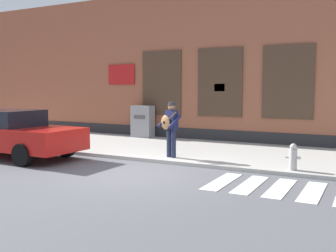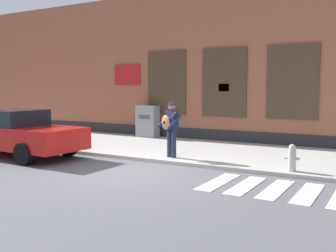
% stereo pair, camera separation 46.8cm
% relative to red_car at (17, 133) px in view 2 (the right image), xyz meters
% --- Properties ---
extents(ground_plane, '(160.00, 160.00, 0.00)m').
position_rel_red_car_xyz_m(ground_plane, '(4.69, -0.11, -0.77)').
color(ground_plane, '#56565B').
extents(sidewalk, '(28.00, 4.90, 0.11)m').
position_rel_red_car_xyz_m(sidewalk, '(4.69, 3.75, -0.72)').
color(sidewalk, '#ADAAA3').
rests_on(sidewalk, ground).
extents(building_backdrop, '(28.00, 4.06, 6.31)m').
position_rel_red_car_xyz_m(building_backdrop, '(4.69, 8.19, 2.38)').
color(building_backdrop, '#99563D').
rests_on(building_backdrop, ground).
extents(crosswalk, '(5.20, 1.90, 0.01)m').
position_rel_red_car_xyz_m(crosswalk, '(9.44, -0.00, -0.76)').
color(crosswalk, silver).
rests_on(crosswalk, ground).
extents(red_car, '(4.63, 2.05, 1.53)m').
position_rel_red_car_xyz_m(red_car, '(0.00, 0.00, 0.00)').
color(red_car, red).
rests_on(red_car, ground).
extents(busker, '(0.72, 0.67, 1.71)m').
position_rel_red_car_xyz_m(busker, '(4.71, 1.84, 0.31)').
color(busker, '#1E233D').
rests_on(busker, sidewalk).
extents(utility_box, '(0.94, 0.54, 1.36)m').
position_rel_red_car_xyz_m(utility_box, '(1.33, 5.74, 0.02)').
color(utility_box, gray).
rests_on(utility_box, sidewalk).
extents(fire_hydrant, '(0.38, 0.20, 0.70)m').
position_rel_red_car_xyz_m(fire_hydrant, '(8.39, 1.65, -0.32)').
color(fire_hydrant, '#B2ADA8').
rests_on(fire_hydrant, sidewalk).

